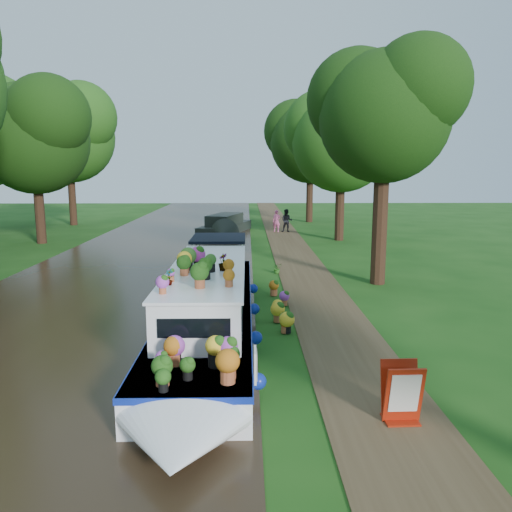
# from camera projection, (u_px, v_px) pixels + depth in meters

# --- Properties ---
(ground) EXTENTS (100.00, 100.00, 0.00)m
(ground) POSITION_uv_depth(u_px,v_px,m) (285.00, 305.00, 16.25)
(ground) COLOR #174411
(ground) RESTS_ON ground
(canal_water) EXTENTS (10.00, 100.00, 0.02)m
(canal_water) POSITION_uv_depth(u_px,v_px,m) (100.00, 305.00, 16.14)
(canal_water) COLOR black
(canal_water) RESTS_ON ground
(towpath) EXTENTS (2.20, 100.00, 0.03)m
(towpath) POSITION_uv_depth(u_px,v_px,m) (322.00, 304.00, 16.27)
(towpath) COLOR #473721
(towpath) RESTS_ON ground
(plant_boat) EXTENTS (2.29, 13.52, 2.29)m
(plant_boat) POSITION_uv_depth(u_px,v_px,m) (208.00, 306.00, 12.98)
(plant_boat) COLOR white
(plant_boat) RESTS_ON canal_water
(tree_near_overhang) EXTENTS (5.52, 5.28, 8.99)m
(tree_near_overhang) POSITION_uv_depth(u_px,v_px,m) (384.00, 107.00, 18.20)
(tree_near_overhang) COLOR black
(tree_near_overhang) RESTS_ON ground
(tree_near_mid) EXTENTS (6.90, 6.60, 9.40)m
(tree_near_mid) POSITION_uv_depth(u_px,v_px,m) (341.00, 134.00, 30.08)
(tree_near_mid) COLOR black
(tree_near_mid) RESTS_ON ground
(tree_near_far) EXTENTS (7.59, 7.26, 10.30)m
(tree_near_far) POSITION_uv_depth(u_px,v_px,m) (310.00, 136.00, 40.81)
(tree_near_far) COLOR black
(tree_near_far) RESTS_ON ground
(tree_far_c) EXTENTS (7.13, 6.82, 9.59)m
(tree_far_c) POSITION_uv_depth(u_px,v_px,m) (34.00, 131.00, 28.76)
(tree_far_c) COLOR black
(tree_far_c) RESTS_ON ground
(tree_far_d) EXTENTS (8.05, 7.70, 10.85)m
(tree_far_d) POSITION_uv_depth(u_px,v_px,m) (68.00, 129.00, 38.45)
(tree_far_d) COLOR black
(tree_far_d) RESTS_ON ground
(second_boat) EXTENTS (3.66, 7.29, 1.33)m
(second_boat) POSITION_uv_depth(u_px,v_px,m) (225.00, 226.00, 34.12)
(second_boat) COLOR black
(second_boat) RESTS_ON canal_water
(sandwich_board) EXTENTS (0.66, 0.53, 1.05)m
(sandwich_board) POSITION_uv_depth(u_px,v_px,m) (402.00, 395.00, 8.61)
(sandwich_board) COLOR #9F1F0B
(sandwich_board) RESTS_ON towpath
(pedestrian_pink) EXTENTS (0.64, 0.51, 1.51)m
(pedestrian_pink) POSITION_uv_depth(u_px,v_px,m) (277.00, 221.00, 34.97)
(pedestrian_pink) COLOR pink
(pedestrian_pink) RESTS_ON towpath
(pedestrian_dark) EXTENTS (0.88, 0.75, 1.60)m
(pedestrian_dark) POSITION_uv_depth(u_px,v_px,m) (287.00, 221.00, 34.74)
(pedestrian_dark) COLOR black
(pedestrian_dark) RESTS_ON towpath
(verge_plant) EXTENTS (0.44, 0.39, 0.44)m
(verge_plant) POSITION_uv_depth(u_px,v_px,m) (277.00, 268.00, 21.13)
(verge_plant) COLOR #2C641E
(verge_plant) RESTS_ON ground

